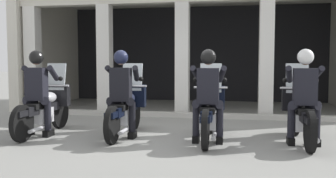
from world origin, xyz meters
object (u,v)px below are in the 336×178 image
at_px(motorcycle_center_right, 209,111).
at_px(police_officer_center_right, 208,88).
at_px(motorcycle_far_left, 46,107).
at_px(police_officer_far_left, 37,86).
at_px(motorcycle_far_right, 301,113).
at_px(police_officer_far_right, 305,88).
at_px(motorcycle_center_left, 126,108).
at_px(police_officer_center_left, 121,86).

bearing_deg(motorcycle_center_right, police_officer_center_right, -96.48).
relative_size(motorcycle_far_left, police_officer_center_right, 1.29).
relative_size(police_officer_far_left, motorcycle_center_right, 0.78).
xyz_separation_m(motorcycle_far_left, police_officer_center_right, (3.13, -0.31, 0.44)).
bearing_deg(motorcycle_far_right, motorcycle_far_left, 169.70).
height_order(motorcycle_center_right, police_officer_center_right, police_officer_center_right).
bearing_deg(police_officer_center_right, police_officer_far_left, 173.36).
bearing_deg(motorcycle_far_right, police_officer_center_right, -177.45).
distance_m(police_officer_far_left, police_officer_far_right, 4.70).
distance_m(motorcycle_center_left, police_officer_center_left, 0.52).
bearing_deg(motorcycle_center_left, police_officer_center_left, -98.03).
bearing_deg(police_officer_far_left, police_officer_center_right, -12.22).
xyz_separation_m(police_officer_far_left, motorcycle_center_left, (1.57, 0.41, -0.44)).
height_order(police_officer_far_left, motorcycle_center_right, police_officer_far_left).
bearing_deg(motorcycle_far_left, police_officer_center_right, -17.39).
distance_m(police_officer_center_left, police_officer_far_right, 3.13).
distance_m(police_officer_far_left, motorcycle_center_left, 1.68).
xyz_separation_m(police_officer_center_right, motorcycle_far_right, (1.57, 0.39, -0.44)).
xyz_separation_m(police_officer_far_left, motorcycle_center_right, (3.14, 0.26, -0.44)).
height_order(motorcycle_far_left, motorcycle_far_right, same).
bearing_deg(police_officer_far_right, motorcycle_far_left, 166.24).
bearing_deg(motorcycle_far_left, motorcycle_center_left, -7.14).
height_order(motorcycle_center_left, police_officer_center_right, police_officer_center_right).
relative_size(motorcycle_center_left, police_officer_center_right, 1.29).
bearing_deg(motorcycle_center_right, motorcycle_center_left, 168.29).
bearing_deg(police_officer_center_left, motorcycle_far_right, -3.49).
bearing_deg(police_officer_far_left, motorcycle_far_left, 77.94).
relative_size(police_officer_center_left, police_officer_far_right, 1.00).
height_order(motorcycle_center_right, motorcycle_far_right, same).
height_order(motorcycle_far_left, police_officer_center_left, police_officer_center_left).
bearing_deg(police_officer_center_left, police_officer_center_right, -13.27).
height_order(police_officer_center_left, police_officer_center_right, same).
distance_m(motorcycle_far_left, police_officer_far_right, 4.72).
height_order(motorcycle_center_left, motorcycle_center_right, same).
relative_size(police_officer_far_left, motorcycle_center_left, 0.78).
bearing_deg(police_officer_center_right, motorcycle_far_right, 7.60).
relative_size(motorcycle_center_right, police_officer_far_right, 1.29).
bearing_deg(motorcycle_center_left, police_officer_center_right, -23.28).
relative_size(police_officer_far_left, motorcycle_far_right, 0.78).
bearing_deg(motorcycle_far_left, motorcycle_far_right, -10.84).
xyz_separation_m(motorcycle_center_left, motorcycle_center_right, (1.57, -0.15, 0.00)).
xyz_separation_m(motorcycle_far_left, motorcycle_center_left, (1.57, 0.13, 0.00)).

